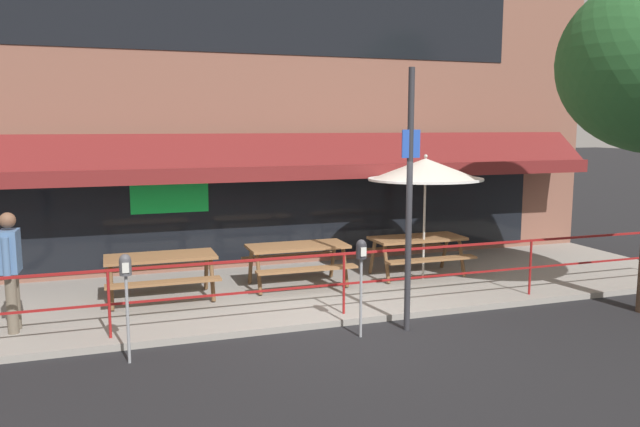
% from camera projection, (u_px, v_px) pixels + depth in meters
% --- Properties ---
extents(ground_plane, '(120.00, 120.00, 0.00)m').
position_uv_depth(ground_plane, '(351.00, 326.00, 9.45)').
color(ground_plane, black).
extents(patio_deck, '(15.00, 4.00, 0.10)m').
position_uv_depth(patio_deck, '(310.00, 290.00, 11.31)').
color(patio_deck, gray).
rests_on(patio_deck, ground).
extents(restaurant_building, '(15.00, 1.60, 7.32)m').
position_uv_depth(restaurant_building, '(277.00, 95.00, 12.89)').
color(restaurant_building, brown).
rests_on(restaurant_building, ground).
extents(patio_railing, '(13.84, 0.04, 0.97)m').
position_uv_depth(patio_railing, '(344.00, 270.00, 9.62)').
color(patio_railing, maroon).
rests_on(patio_railing, patio_deck).
extents(picnic_table_left, '(1.80, 1.42, 0.76)m').
position_uv_depth(picnic_table_left, '(161.00, 265.00, 10.39)').
color(picnic_table_left, brown).
rests_on(picnic_table_left, patio_deck).
extents(picnic_table_centre, '(1.80, 1.42, 0.76)m').
position_uv_depth(picnic_table_centre, '(298.00, 253.00, 11.30)').
color(picnic_table_centre, brown).
rests_on(picnic_table_centre, patio_deck).
extents(picnic_table_right, '(1.80, 1.42, 0.76)m').
position_uv_depth(picnic_table_right, '(417.00, 245.00, 12.08)').
color(picnic_table_right, brown).
rests_on(picnic_table_right, patio_deck).
extents(patio_umbrella_right, '(2.14, 2.14, 2.38)m').
position_uv_depth(patio_umbrella_right, '(425.00, 170.00, 11.63)').
color(patio_umbrella_right, '#B7B2A8').
rests_on(patio_umbrella_right, patio_deck).
extents(pedestrian_walking, '(0.26, 0.62, 1.71)m').
position_uv_depth(pedestrian_walking, '(11.00, 265.00, 8.76)').
color(pedestrian_walking, '#665B4C').
rests_on(pedestrian_walking, patio_deck).
extents(parking_meter_near, '(0.15, 0.16, 1.42)m').
position_uv_depth(parking_meter_near, '(126.00, 275.00, 7.80)').
color(parking_meter_near, gray).
rests_on(parking_meter_near, ground).
extents(parking_meter_far, '(0.15, 0.16, 1.42)m').
position_uv_depth(parking_meter_far, '(361.00, 259.00, 8.78)').
color(parking_meter_far, gray).
rests_on(parking_meter_far, ground).
extents(street_sign_pole, '(0.28, 0.09, 3.82)m').
position_uv_depth(street_sign_pole, '(409.00, 198.00, 8.98)').
color(street_sign_pole, '#2D2D33').
rests_on(street_sign_pole, ground).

